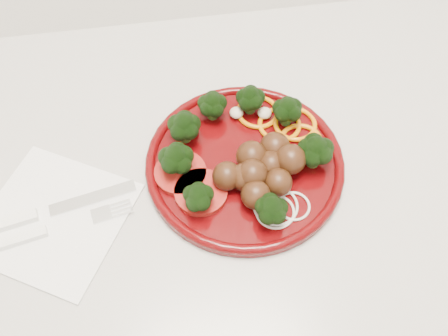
{
  "coord_description": "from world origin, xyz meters",
  "views": [
    {
      "loc": [
        0.02,
        1.32,
        1.47
      ],
      "look_at": [
        0.07,
        1.67,
        0.92
      ],
      "focal_mm": 40.0,
      "sensor_mm": 36.0,
      "label": 1
    }
  ],
  "objects": [
    {
      "name": "plate",
      "position": [
        0.1,
        1.68,
        0.92
      ],
      "size": [
        0.27,
        0.27,
        0.06
      ],
      "rotation": [
        0.0,
        0.0,
        0.35
      ],
      "color": "#400305",
      "rests_on": "counter"
    },
    {
      "name": "counter",
      "position": [
        0.0,
        1.7,
        0.45
      ],
      "size": [
        2.4,
        0.6,
        0.9
      ],
      "color": "beige",
      "rests_on": "ground"
    },
    {
      "name": "fork",
      "position": [
        -0.18,
        1.62,
        0.91
      ],
      "size": [
        0.19,
        0.05,
        0.01
      ],
      "rotation": [
        0.0,
        0.0,
        0.2
      ],
      "color": "white",
      "rests_on": "napkin"
    },
    {
      "name": "napkin",
      "position": [
        -0.15,
        1.64,
        0.9
      ],
      "size": [
        0.24,
        0.24,
        0.0
      ],
      "primitive_type": "cube",
      "rotation": [
        0.0,
        0.0,
        1.04
      ],
      "color": "white",
      "rests_on": "counter"
    },
    {
      "name": "knife",
      "position": [
        -0.18,
        1.65,
        0.91
      ],
      "size": [
        0.21,
        0.06,
        0.01
      ],
      "rotation": [
        0.0,
        0.0,
        0.2
      ],
      "color": "silver",
      "rests_on": "napkin"
    }
  ]
}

